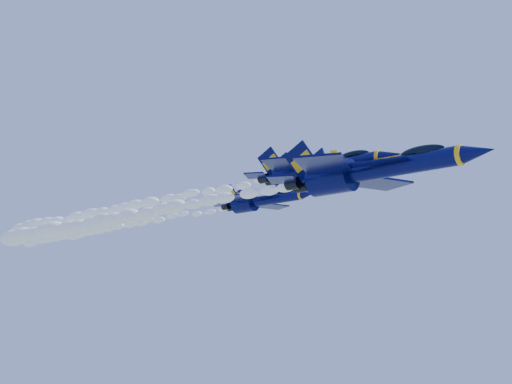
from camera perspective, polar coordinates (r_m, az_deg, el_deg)
The scene contains 6 objects.
jet_lead at distance 58.99m, azimuth 10.06°, elevation 1.93°, with size 20.02×16.42×7.44m.
smoke_trail_jet_lead at distance 81.26m, azimuth -11.88°, elevation -2.25°, with size 52.58×2.55×2.30m, color white.
jet_second at distance 69.08m, azimuth 5.55°, elevation 2.09°, with size 17.24×14.14×6.40m.
smoke_trail_jet_second at distance 91.51m, azimuth -12.25°, elevation -1.55°, with size 52.58×2.20×1.98m, color white.
jet_third at distance 89.28m, azimuth 0.57°, elevation -0.77°, with size 15.67×12.85×5.82m.
smoke_trail_jet_third at distance 112.45m, azimuth -12.70°, elevation -3.10°, with size 52.58×2.00×1.80m, color white.
Camera 1 is at (47.75, -62.06, 134.87)m, focal length 45.00 mm.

